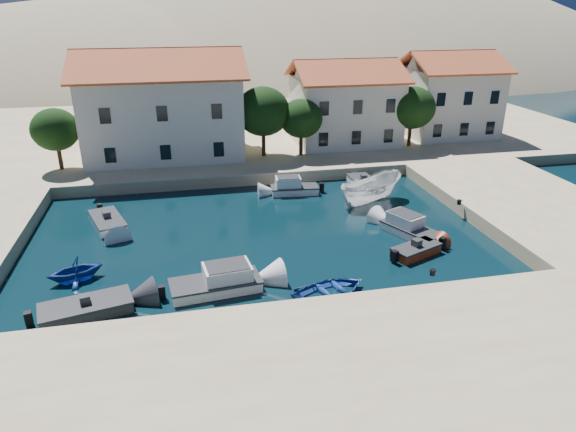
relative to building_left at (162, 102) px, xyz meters
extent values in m
plane|color=black|center=(6.00, -28.00, -5.94)|extent=(400.00, 400.00, 0.00)
cube|color=tan|center=(6.00, -34.00, -5.44)|extent=(52.00, 12.00, 1.00)
cube|color=tan|center=(26.50, -18.00, -5.44)|extent=(11.00, 20.00, 1.00)
cube|color=tan|center=(8.00, 10.00, -5.44)|extent=(80.00, 36.00, 1.00)
ellipsoid|color=tan|center=(-4.00, 82.00, -25.94)|extent=(198.00, 126.00, 72.00)
ellipsoid|color=tan|center=(41.00, 102.00, -30.94)|extent=(220.00, 176.00, 99.00)
cube|color=silver|center=(0.00, 0.00, -1.19)|extent=(14.00, 9.00, 7.50)
pyramid|color=#AB4226|center=(0.00, 0.00, 3.66)|extent=(14.70, 9.45, 2.20)
cube|color=silver|center=(18.00, 1.00, -1.69)|extent=(10.00, 8.00, 6.50)
pyramid|color=#AB4226|center=(18.00, 1.00, 2.46)|extent=(10.50, 8.40, 1.80)
cube|color=silver|center=(30.00, 2.00, -1.44)|extent=(9.00, 8.00, 7.00)
pyramid|color=#AB4226|center=(30.00, 2.00, 2.96)|extent=(9.45, 8.40, 1.80)
cylinder|color=#382314|center=(-9.00, -3.00, -3.69)|extent=(0.36, 0.36, 2.50)
ellipsoid|color=black|center=(-9.00, -3.00, -1.44)|extent=(4.00, 4.00, 3.60)
cylinder|color=#382314|center=(9.00, -2.50, -3.44)|extent=(0.36, 0.36, 3.00)
ellipsoid|color=black|center=(9.00, -2.50, -0.74)|extent=(5.00, 5.00, 4.50)
cylinder|color=#382314|center=(12.50, -3.00, -3.69)|extent=(0.36, 0.36, 2.50)
ellipsoid|color=black|center=(12.50, -3.00, -1.44)|extent=(4.00, 4.00, 3.60)
cylinder|color=#382314|center=(24.00, -2.00, -3.56)|extent=(0.36, 0.36, 2.75)
ellipsoid|color=black|center=(24.00, -2.00, -1.09)|extent=(4.60, 4.60, 4.14)
cylinder|color=black|center=(14.00, -27.20, -4.79)|extent=(0.36, 0.36, 0.30)
cylinder|color=black|center=(20.70, -18.00, -4.79)|extent=(0.36, 0.36, 0.30)
cube|color=#2F3034|center=(-3.94, -25.56, -5.69)|extent=(4.68, 2.89, 0.90)
cube|color=#2F3034|center=(-3.94, -25.56, -5.36)|extent=(4.79, 2.95, 0.10)
cube|color=#2F3034|center=(-3.94, -25.56, -5.14)|extent=(0.60, 0.60, 0.50)
cube|color=white|center=(2.61, -24.67, -5.69)|extent=(4.97, 2.56, 0.90)
cube|color=#2F3034|center=(2.61, -24.67, -5.36)|extent=(5.08, 2.61, 0.10)
cube|color=white|center=(2.61, -24.67, -4.99)|extent=(2.70, 2.00, 0.90)
imported|color=navy|center=(8.55, -26.50, -5.94)|extent=(4.93, 4.16, 0.87)
cube|color=maroon|center=(15.09, -22.99, -5.69)|extent=(3.42, 2.50, 0.90)
cube|color=#2F3034|center=(15.09, -22.99, -5.36)|extent=(3.50, 2.55, 0.10)
cube|color=#2F3034|center=(15.09, -22.99, -5.14)|extent=(0.65, 0.65, 0.50)
cube|color=white|center=(16.01, -20.29, -5.69)|extent=(3.32, 4.56, 0.90)
cube|color=#2F3034|center=(16.01, -20.29, -5.36)|extent=(3.40, 4.67, 0.10)
cube|color=white|center=(16.01, -20.29, -4.99)|extent=(2.26, 2.64, 0.90)
imported|color=white|center=(15.54, -13.81, -5.94)|extent=(6.33, 4.37, 2.29)
cube|color=white|center=(16.26, -10.21, -5.69)|extent=(1.81, 3.81, 0.90)
cube|color=#2F3034|center=(16.26, -10.21, -5.36)|extent=(1.85, 3.90, 0.10)
cube|color=#2F3034|center=(16.26, -10.21, -5.14)|extent=(0.50, 0.50, 0.50)
imported|color=navy|center=(-5.01, -21.90, -5.94)|extent=(3.63, 3.38, 1.57)
cube|color=white|center=(-4.10, -14.28, -5.69)|extent=(2.99, 4.44, 0.90)
cube|color=#2F3034|center=(-4.10, -14.28, -5.36)|extent=(3.06, 4.54, 0.10)
cube|color=#2F3034|center=(-4.10, -14.28, -5.14)|extent=(0.63, 0.63, 0.50)
cube|color=white|center=(10.17, -10.61, -5.69)|extent=(3.87, 1.87, 0.90)
cube|color=#2F3034|center=(10.17, -10.61, -5.36)|extent=(3.96, 1.91, 0.10)
cube|color=white|center=(10.17, -10.61, -4.99)|extent=(2.09, 1.50, 0.90)
camera|label=1|loc=(1.40, -49.17, 8.60)|focal=32.00mm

